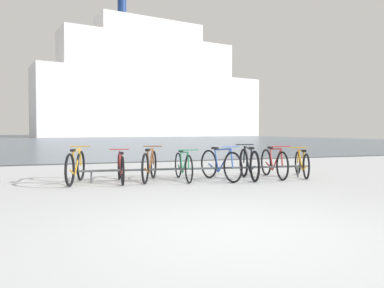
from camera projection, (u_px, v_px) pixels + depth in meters
The scene contains 11 objects.
ground at pixel (75, 139), 55.37m from camera, with size 80.00×132.00×0.08m.
bike_rack at pixel (201, 169), 9.00m from camera, with size 5.59×0.67×0.31m.
bicycle_0 at pixel (76, 167), 8.44m from camera, with size 0.59×1.66×0.83m.
bicycle_1 at pixel (121, 168), 8.60m from camera, with size 0.46×1.65×0.75m.
bicycle_2 at pixel (150, 165), 8.85m from camera, with size 0.75×1.60×0.81m.
bicycle_3 at pixel (183, 166), 8.94m from camera, with size 0.46×1.69×0.76m.
bicycle_4 at pixel (220, 165), 8.95m from camera, with size 0.50×1.68×0.83m.
bicycle_5 at pixel (249, 164), 9.15m from camera, with size 0.51×1.66×0.84m.
bicycle_6 at pixel (274, 163), 9.44m from camera, with size 0.47×1.74×0.82m.
bicycle_7 at pixel (302, 164), 9.65m from camera, with size 0.72×1.51×0.74m.
ferry_ship at pixel (154, 89), 78.03m from camera, with size 48.43×18.46×29.25m.
Camera 1 is at (-1.88, -4.02, 1.18)m, focal length 35.38 mm.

